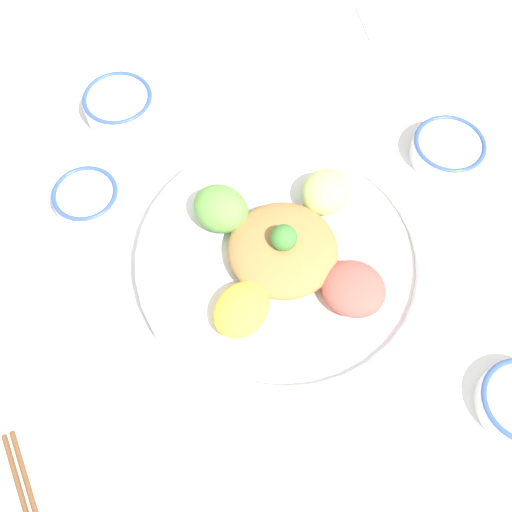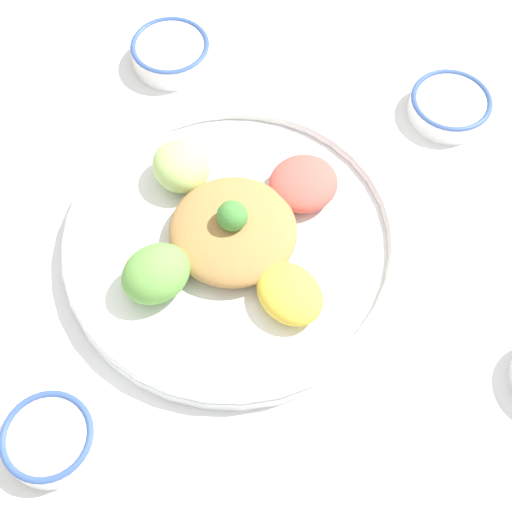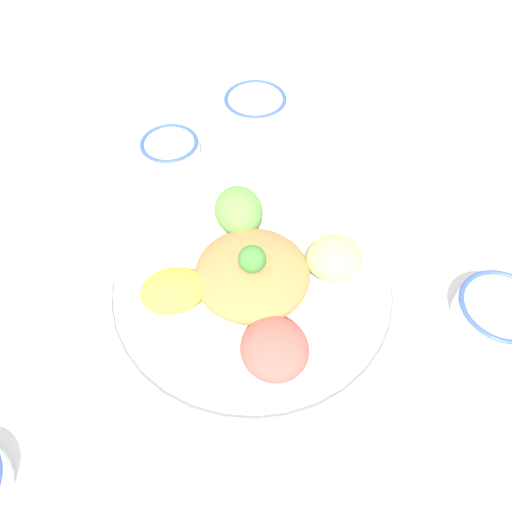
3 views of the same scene
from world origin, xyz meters
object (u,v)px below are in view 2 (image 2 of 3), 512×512
Objects in this scene: sauce_bowl_red at (171,52)px; sauce_bowl_dark at (450,105)px; rice_bowl_blue at (49,439)px; salad_platter at (233,235)px.

sauce_bowl_dark is at bearing 72.63° from sauce_bowl_red.
sauce_bowl_red reaches higher than sauce_bowl_dark.
rice_bowl_blue is (0.54, -0.13, -0.00)m from sauce_bowl_red.
salad_platter is at bearing 13.55° from sauce_bowl_red.
sauce_bowl_red is at bearing 166.75° from rice_bowl_blue.
sauce_bowl_red is at bearing -166.45° from salad_platter.
sauce_bowl_red is 1.01× the size of sauce_bowl_dark.
salad_platter is at bearing 139.01° from rice_bowl_blue.
sauce_bowl_red is at bearing -107.37° from sauce_bowl_dark.
rice_bowl_blue is at bearing -13.25° from sauce_bowl_red.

